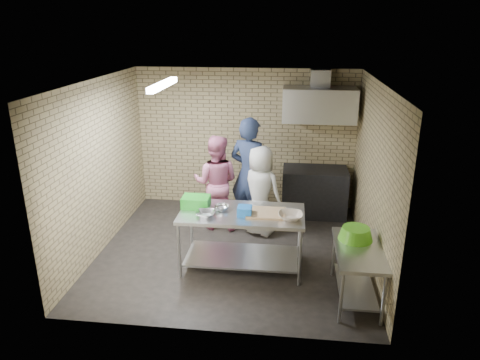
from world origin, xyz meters
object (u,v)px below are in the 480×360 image
at_px(bottle_red, 321,107).
at_px(woman_white, 260,191).
at_px(green_basin, 356,233).
at_px(side_counter, 357,273).
at_px(green_crate, 196,202).
at_px(bottle_green, 343,108).
at_px(prep_table, 242,240).
at_px(man_navy, 249,174).
at_px(woman_pink, 216,182).
at_px(blue_tub, 245,211).
at_px(stove, 314,192).

xyz_separation_m(bottle_red, woman_white, (-1.01, -1.17, -1.25)).
bearing_deg(green_basin, bottle_red, 97.90).
bearing_deg(side_counter, green_crate, 162.06).
bearing_deg(green_basin, bottle_green, 89.58).
distance_m(prep_table, man_navy, 1.49).
bearing_deg(woman_white, prep_table, 106.46).
xyz_separation_m(green_crate, woman_pink, (0.09, 1.24, -0.14)).
bearing_deg(bottle_red, bottle_green, 0.00).
bearing_deg(green_crate, blue_tub, -16.35).
bearing_deg(blue_tub, woman_white, 84.16).
xyz_separation_m(stove, man_navy, (-1.17, -0.75, 0.56)).
xyz_separation_m(woman_pink, woman_white, (0.79, -0.16, -0.06)).
relative_size(green_crate, green_basin, 0.87).
bearing_deg(side_counter, woman_white, 127.82).
distance_m(green_crate, green_basin, 2.33).
bearing_deg(bottle_green, side_counter, -90.00).
xyz_separation_m(side_counter, woman_white, (-1.41, 1.82, 0.41)).
relative_size(man_navy, woman_white, 1.28).
relative_size(stove, woman_pink, 0.71).
xyz_separation_m(bottle_red, bottle_green, (0.40, 0.00, -0.01)).
relative_size(side_counter, bottle_red, 6.67).
height_order(green_basin, man_navy, man_navy).
bearing_deg(prep_table, side_counter, -21.35).
distance_m(bottle_green, woman_pink, 2.69).
relative_size(prep_table, woman_white, 1.15).
height_order(green_basin, bottle_red, bottle_red).
distance_m(stove, green_crate, 2.78).
distance_m(green_basin, bottle_red, 3.01).
height_order(prep_table, woman_pink, woman_pink).
bearing_deg(blue_tub, prep_table, 116.57).
bearing_deg(bottle_red, woman_white, -130.72).
xyz_separation_m(bottle_red, woman_pink, (-1.80, -1.01, -1.19)).
bearing_deg(side_counter, stove, 99.29).
xyz_separation_m(side_counter, bottle_green, (0.00, 2.99, 1.64)).
bearing_deg(bottle_green, stove, -151.93).
distance_m(stove, man_navy, 1.50).
relative_size(stove, bottle_green, 8.00).
xyz_separation_m(green_crate, blue_tub, (0.75, -0.22, -0.02)).
distance_m(side_counter, man_navy, 2.65).
relative_size(stove, blue_tub, 6.00).
bearing_deg(man_navy, prep_table, 114.36).
height_order(prep_table, woman_white, woman_white).
relative_size(prep_table, man_navy, 0.89).
distance_m(stove, blue_tub, 2.53).
bearing_deg(green_crate, woman_pink, 85.77).
bearing_deg(stove, green_basin, -80.24).
bearing_deg(green_crate, man_navy, 61.77).
xyz_separation_m(green_crate, man_navy, (0.68, 1.26, 0.03)).
bearing_deg(bottle_red, man_navy, -140.87).
bearing_deg(bottle_green, woman_white, -140.23).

